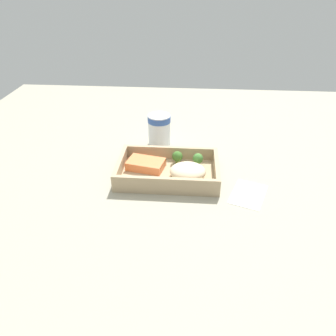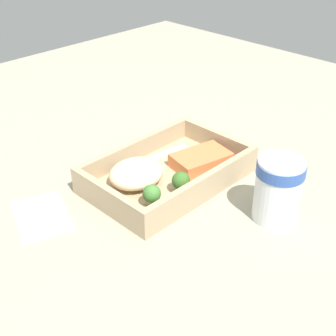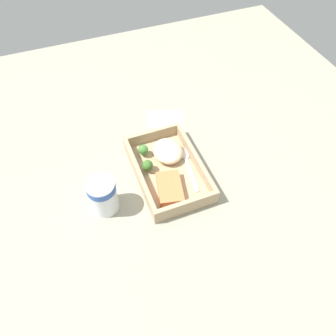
# 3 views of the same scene
# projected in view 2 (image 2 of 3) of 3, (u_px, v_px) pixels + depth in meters

# --- Properties ---
(ground_plane) EXTENTS (1.60, 1.60, 0.02)m
(ground_plane) POSITION_uv_depth(u_px,v_px,m) (168.00, 185.00, 0.85)
(ground_plane) COLOR gray
(takeout_tray) EXTENTS (0.28, 0.18, 0.01)m
(takeout_tray) POSITION_uv_depth(u_px,v_px,m) (168.00, 178.00, 0.84)
(takeout_tray) COLOR tan
(takeout_tray) RESTS_ON ground_plane
(tray_rim) EXTENTS (0.28, 0.18, 0.04)m
(tray_rim) POSITION_uv_depth(u_px,v_px,m) (168.00, 166.00, 0.83)
(tray_rim) COLOR tan
(tray_rim) RESTS_ON takeout_tray
(salmon_fillet) EXTENTS (0.12, 0.09, 0.02)m
(salmon_fillet) POSITION_uv_depth(u_px,v_px,m) (201.00, 160.00, 0.86)
(salmon_fillet) COLOR #E67A45
(salmon_fillet) RESTS_ON takeout_tray
(mashed_potatoes) EXTENTS (0.10, 0.09, 0.04)m
(mashed_potatoes) POSITION_uv_depth(u_px,v_px,m) (136.00, 173.00, 0.80)
(mashed_potatoes) COLOR beige
(mashed_potatoes) RESTS_ON takeout_tray
(broccoli_floret_1) EXTENTS (0.03, 0.03, 0.04)m
(broccoli_floret_1) POSITION_uv_depth(u_px,v_px,m) (152.00, 194.00, 0.75)
(broccoli_floret_1) COLOR #82A260
(broccoli_floret_1) RESTS_ON takeout_tray
(broccoli_floret_2) EXTENTS (0.03, 0.03, 0.04)m
(broccoli_floret_2) POSITION_uv_depth(u_px,v_px,m) (181.00, 181.00, 0.78)
(broccoli_floret_2) COLOR #84A859
(broccoli_floret_2) RESTS_ON takeout_tray
(fork) EXTENTS (0.16, 0.04, 0.00)m
(fork) POSITION_uv_depth(u_px,v_px,m) (148.00, 160.00, 0.88)
(fork) COLOR silver
(fork) RESTS_ON takeout_tray
(paper_cup) EXTENTS (0.07, 0.07, 0.10)m
(paper_cup) POSITION_uv_depth(u_px,v_px,m) (278.00, 187.00, 0.72)
(paper_cup) COLOR white
(paper_cup) RESTS_ON ground_plane
(receipt_slip) EXTENTS (0.12, 0.14, 0.00)m
(receipt_slip) POSITION_uv_depth(u_px,v_px,m) (41.00, 216.00, 0.75)
(receipt_slip) COLOR white
(receipt_slip) RESTS_ON ground_plane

